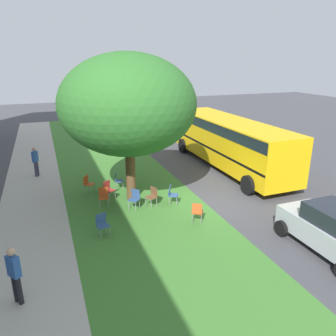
{
  "coord_description": "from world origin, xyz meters",
  "views": [
    {
      "loc": [
        -12.09,
        6.68,
        6.32
      ],
      "look_at": [
        1.77,
        1.38,
        1.31
      ],
      "focal_mm": 34.96,
      "sensor_mm": 36.0,
      "label": 1
    }
  ],
  "objects_px": {
    "parked_car": "(333,229)",
    "pedestrian_0": "(15,273)",
    "street_tree": "(128,105)",
    "chair_7": "(102,223)",
    "chair_2": "(172,193)",
    "pedestrian_1": "(35,160)",
    "chair_8": "(197,211)",
    "chair_0": "(135,197)",
    "chair_6": "(152,195)",
    "chair_4": "(108,188)",
    "school_bus": "(229,139)",
    "chair_5": "(118,179)",
    "chair_3": "(88,183)",
    "chair_1": "(104,195)"
  },
  "relations": [
    {
      "from": "chair_3",
      "to": "chair_7",
      "type": "xyz_separation_m",
      "value": [
        -4.4,
        0.08,
        0.0
      ]
    },
    {
      "from": "chair_0",
      "to": "pedestrian_1",
      "type": "distance_m",
      "value": 7.24
    },
    {
      "from": "chair_5",
      "to": "school_bus",
      "type": "height_order",
      "value": "school_bus"
    },
    {
      "from": "chair_8",
      "to": "pedestrian_0",
      "type": "height_order",
      "value": "pedestrian_0"
    },
    {
      "from": "street_tree",
      "to": "pedestrian_0",
      "type": "xyz_separation_m",
      "value": [
        -5.63,
        4.64,
        -3.47
      ]
    },
    {
      "from": "street_tree",
      "to": "pedestrian_0",
      "type": "height_order",
      "value": "street_tree"
    },
    {
      "from": "chair_4",
      "to": "chair_7",
      "type": "relative_size",
      "value": 1.0
    },
    {
      "from": "chair_6",
      "to": "chair_8",
      "type": "height_order",
      "value": "same"
    },
    {
      "from": "chair_2",
      "to": "chair_6",
      "type": "xyz_separation_m",
      "value": [
        0.13,
        0.89,
        0.0
      ]
    },
    {
      "from": "chair_6",
      "to": "chair_1",
      "type": "bearing_deg",
      "value": 69.99
    },
    {
      "from": "chair_1",
      "to": "chair_8",
      "type": "distance_m",
      "value": 4.33
    },
    {
      "from": "chair_7",
      "to": "pedestrian_0",
      "type": "relative_size",
      "value": 0.52
    },
    {
      "from": "chair_2",
      "to": "chair_7",
      "type": "bearing_deg",
      "value": 116.08
    },
    {
      "from": "chair_2",
      "to": "chair_7",
      "type": "height_order",
      "value": "same"
    },
    {
      "from": "parked_car",
      "to": "pedestrian_0",
      "type": "distance_m",
      "value": 9.91
    },
    {
      "from": "pedestrian_0",
      "to": "pedestrian_1",
      "type": "distance_m",
      "value": 10.57
    },
    {
      "from": "street_tree",
      "to": "chair_0",
      "type": "height_order",
      "value": "street_tree"
    },
    {
      "from": "street_tree",
      "to": "chair_7",
      "type": "distance_m",
      "value": 5.2
    },
    {
      "from": "chair_2",
      "to": "parked_car",
      "type": "relative_size",
      "value": 0.24
    },
    {
      "from": "street_tree",
      "to": "chair_1",
      "type": "distance_m",
      "value": 4.13
    },
    {
      "from": "chair_1",
      "to": "pedestrian_0",
      "type": "xyz_separation_m",
      "value": [
        -5.28,
        3.28,
        0.41
      ]
    },
    {
      "from": "chair_3",
      "to": "chair_8",
      "type": "bearing_deg",
      "value": -142.43
    },
    {
      "from": "chair_7",
      "to": "chair_8",
      "type": "bearing_deg",
      "value": -95.27
    },
    {
      "from": "chair_1",
      "to": "school_bus",
      "type": "relative_size",
      "value": 0.08
    },
    {
      "from": "chair_2",
      "to": "pedestrian_1",
      "type": "xyz_separation_m",
      "value": [
        6.15,
        5.72,
        0.41
      ]
    },
    {
      "from": "chair_1",
      "to": "chair_7",
      "type": "distance_m",
      "value": 2.61
    },
    {
      "from": "chair_5",
      "to": "chair_8",
      "type": "distance_m",
      "value": 5.14
    },
    {
      "from": "chair_7",
      "to": "pedestrian_1",
      "type": "xyz_separation_m",
      "value": [
        7.84,
        2.28,
        0.41
      ]
    },
    {
      "from": "chair_3",
      "to": "chair_8",
      "type": "xyz_separation_m",
      "value": [
        -4.74,
        -3.65,
        0.0
      ]
    },
    {
      "from": "chair_0",
      "to": "school_bus",
      "type": "bearing_deg",
      "value": -62.37
    },
    {
      "from": "street_tree",
      "to": "pedestrian_1",
      "type": "xyz_separation_m",
      "value": [
        4.93,
        4.15,
        -3.47
      ]
    },
    {
      "from": "street_tree",
      "to": "chair_5",
      "type": "bearing_deg",
      "value": 13.44
    },
    {
      "from": "street_tree",
      "to": "parked_car",
      "type": "relative_size",
      "value": 1.78
    },
    {
      "from": "pedestrian_0",
      "to": "chair_0",
      "type": "bearing_deg",
      "value": -44.7
    },
    {
      "from": "chair_2",
      "to": "chair_8",
      "type": "bearing_deg",
      "value": -171.92
    },
    {
      "from": "chair_7",
      "to": "chair_6",
      "type": "bearing_deg",
      "value": -54.55
    },
    {
      "from": "chair_6",
      "to": "chair_7",
      "type": "relative_size",
      "value": 1.0
    },
    {
      "from": "chair_2",
      "to": "chair_3",
      "type": "relative_size",
      "value": 1.0
    },
    {
      "from": "parked_car",
      "to": "pedestrian_1",
      "type": "distance_m",
      "value": 14.95
    },
    {
      "from": "chair_2",
      "to": "pedestrian_1",
      "type": "height_order",
      "value": "pedestrian_1"
    },
    {
      "from": "chair_6",
      "to": "chair_8",
      "type": "distance_m",
      "value": 2.46
    },
    {
      "from": "street_tree",
      "to": "pedestrian_0",
      "type": "bearing_deg",
      "value": 140.52
    },
    {
      "from": "chair_5",
      "to": "chair_8",
      "type": "relative_size",
      "value": 1.0
    },
    {
      "from": "chair_8",
      "to": "parked_car",
      "type": "xyz_separation_m",
      "value": [
        -3.47,
        -3.36,
        0.32
      ]
    },
    {
      "from": "chair_7",
      "to": "chair_2",
      "type": "bearing_deg",
      "value": -63.92
    },
    {
      "from": "chair_4",
      "to": "school_bus",
      "type": "bearing_deg",
      "value": -74.61
    },
    {
      "from": "chair_1",
      "to": "parked_car",
      "type": "xyz_separation_m",
      "value": [
        -6.37,
        -6.57,
        0.32
      ]
    },
    {
      "from": "chair_5",
      "to": "chair_8",
      "type": "xyz_separation_m",
      "value": [
        -4.65,
        -2.18,
        0.0
      ]
    },
    {
      "from": "school_bus",
      "to": "pedestrian_1",
      "type": "height_order",
      "value": "school_bus"
    },
    {
      "from": "parked_car",
      "to": "pedestrian_1",
      "type": "height_order",
      "value": "pedestrian_1"
    }
  ]
}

